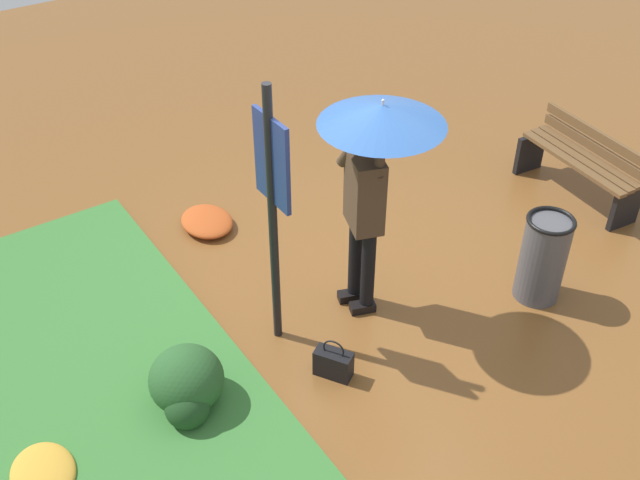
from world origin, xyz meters
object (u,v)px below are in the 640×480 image
(handbag, at_px, (333,363))
(park_bench, at_px, (581,163))
(person_with_umbrella, at_px, (374,155))
(info_sign_post, at_px, (273,191))
(trash_bin, at_px, (543,258))

(handbag, relative_size, park_bench, 0.26)
(person_with_umbrella, xyz_separation_m, handbag, (0.48, -0.69, -1.42))
(park_bench, bearing_deg, person_with_umbrella, -86.46)
(info_sign_post, height_order, handbag, info_sign_post)
(handbag, xyz_separation_m, park_bench, (-0.66, 3.60, 0.28))
(info_sign_post, distance_m, park_bench, 3.86)
(handbag, bearing_deg, park_bench, 100.43)
(info_sign_post, height_order, park_bench, info_sign_post)
(person_with_umbrella, xyz_separation_m, info_sign_post, (-0.15, -0.81, -0.11))
(park_bench, height_order, trash_bin, trash_bin)
(trash_bin, bearing_deg, info_sign_post, -111.68)
(handbag, height_order, park_bench, park_bench)
(info_sign_post, relative_size, handbag, 6.22)
(handbag, distance_m, park_bench, 3.67)
(info_sign_post, relative_size, trash_bin, 2.76)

